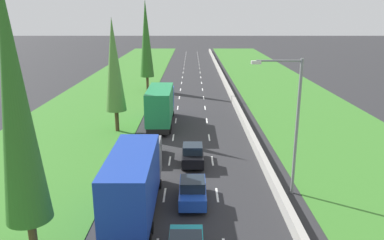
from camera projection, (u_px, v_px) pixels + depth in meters
The scene contains 14 objects.
ground_plane at pixel (191, 86), 62.34m from camera, with size 300.00×300.00×0.00m, color #28282B.
grass_verge_left at pixel (115, 86), 62.32m from camera, with size 14.00×140.00×0.04m, color #387528.
grass_verge_right at pixel (277, 86), 62.36m from camera, with size 14.00×140.00×0.04m, color #387528.
median_barrier at pixel (225, 84), 62.24m from camera, with size 0.44×120.00×0.85m, color #9E9B93.
lane_markings at pixel (191, 86), 62.34m from camera, with size 3.64×116.00×0.01m.
blue_box_truck_left_lane at pixel (134, 181), 21.84m from camera, with size 2.46×9.40×4.18m.
grey_hatchback_left_lane at pixel (149, 149), 30.89m from camera, with size 1.74×3.90×1.72m.
blue_hatchback_centre_lane at pixel (192, 190), 23.63m from camera, with size 1.74×3.90×1.72m.
black_hatchback_centre_lane at pixel (192, 154), 29.73m from camera, with size 1.74×3.90×1.72m.
green_box_truck_left_lane at pixel (160, 105), 39.94m from camera, with size 2.46×9.40×4.18m.
poplar_tree_nearest at pixel (15, 104), 16.28m from camera, with size 2.14×2.14×13.48m.
poplar_tree_second at pixel (113, 65), 36.54m from camera, with size 2.08×2.08×11.37m.
poplar_tree_third at pixel (145, 39), 56.66m from camera, with size 2.15×2.15×13.84m.
street_light_mast at pixel (291, 118), 23.71m from camera, with size 3.20×0.28×9.00m.
Camera 1 is at (0.08, -1.52, 11.59)m, focal length 34.98 mm.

